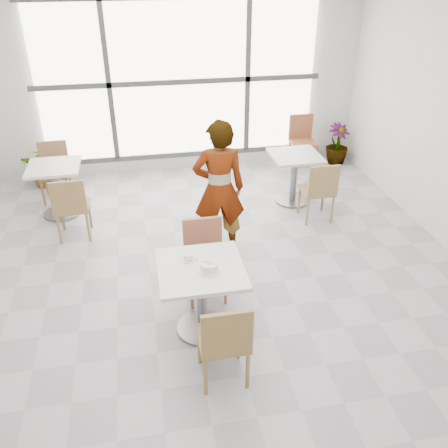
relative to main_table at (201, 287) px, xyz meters
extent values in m
plane|color=#9E9EA5|center=(0.28, 0.62, -0.52)|extent=(7.00, 7.00, 0.00)
plane|color=silver|center=(0.28, 4.12, 0.98)|extent=(6.00, 0.00, 6.00)
cube|color=white|center=(0.28, 4.06, 0.98)|extent=(4.40, 0.04, 2.40)
cube|color=#3F3F42|center=(0.28, 4.03, 0.98)|extent=(4.60, 0.05, 0.08)
cube|color=#3F3F42|center=(-0.82, 4.03, 0.98)|extent=(0.08, 0.05, 2.40)
cube|color=#3F3F42|center=(1.38, 4.03, 0.98)|extent=(0.08, 0.05, 2.40)
cube|color=#3F3F42|center=(0.28, 4.03, -0.24)|extent=(4.60, 0.05, 0.08)
cube|color=silver|center=(0.00, 0.00, 0.21)|extent=(0.80, 0.80, 0.04)
cylinder|color=slate|center=(0.00, 0.00, -0.17)|extent=(0.10, 0.10, 0.71)
cylinder|color=slate|center=(0.00, 0.00, -0.51)|extent=(0.52, 0.52, 0.03)
cube|color=olive|center=(0.09, -0.63, -0.09)|extent=(0.42, 0.42, 0.04)
cube|color=olive|center=(0.09, -0.82, 0.14)|extent=(0.42, 0.04, 0.42)
cylinder|color=olive|center=(0.27, -0.45, -0.32)|extent=(0.04, 0.04, 0.41)
cylinder|color=olive|center=(0.27, -0.81, -0.32)|extent=(0.04, 0.04, 0.41)
cylinder|color=olive|center=(-0.09, -0.45, -0.32)|extent=(0.04, 0.04, 0.41)
cylinder|color=olive|center=(-0.09, -0.81, -0.32)|extent=(0.04, 0.04, 0.41)
cube|color=#9E5B42|center=(0.12, 0.52, -0.09)|extent=(0.42, 0.42, 0.04)
cube|color=#9E5B42|center=(0.12, 0.71, 0.14)|extent=(0.42, 0.04, 0.42)
cylinder|color=#9E5B42|center=(-0.06, 0.34, -0.32)|extent=(0.04, 0.04, 0.41)
cylinder|color=#9E5B42|center=(-0.06, 0.70, -0.32)|extent=(0.04, 0.04, 0.41)
cylinder|color=#9E5B42|center=(0.30, 0.34, -0.32)|extent=(0.04, 0.04, 0.41)
cylinder|color=#9E5B42|center=(0.30, 0.70, -0.32)|extent=(0.04, 0.04, 0.41)
cylinder|color=silver|center=(0.07, -0.06, 0.23)|extent=(0.21, 0.21, 0.01)
cylinder|color=silver|center=(0.07, -0.06, 0.27)|extent=(0.16, 0.16, 0.07)
torus|color=silver|center=(0.07, -0.06, 0.31)|extent=(0.16, 0.16, 0.01)
cylinder|color=tan|center=(0.07, -0.06, 0.27)|extent=(0.14, 0.14, 0.05)
cylinder|color=beige|center=(0.07, -0.06, 0.30)|extent=(0.03, 0.03, 0.01)
cylinder|color=#EEE699|center=(0.07, -0.07, 0.31)|extent=(0.03, 0.03, 0.02)
cylinder|color=#F7E69F|center=(0.07, -0.07, 0.31)|extent=(0.03, 0.03, 0.02)
cylinder|color=beige|center=(0.08, -0.04, 0.31)|extent=(0.03, 0.03, 0.02)
cylinder|color=beige|center=(0.06, -0.08, 0.31)|extent=(0.03, 0.03, 0.02)
cylinder|color=beige|center=(0.08, -0.06, 0.31)|extent=(0.03, 0.03, 0.02)
cylinder|color=#F6EC9E|center=(0.11, -0.08, 0.31)|extent=(0.03, 0.03, 0.02)
cylinder|color=beige|center=(0.07, -0.04, 0.31)|extent=(0.03, 0.03, 0.02)
cylinder|color=beige|center=(0.11, -0.04, 0.31)|extent=(0.03, 0.03, 0.02)
cylinder|color=beige|center=(0.08, -0.03, 0.31)|extent=(0.03, 0.03, 0.01)
cylinder|color=beige|center=(0.03, -0.03, 0.31)|extent=(0.03, 0.03, 0.02)
cylinder|color=beige|center=(0.06, -0.09, 0.30)|extent=(0.03, 0.03, 0.01)
cylinder|color=#F6E99F|center=(0.06, -0.03, 0.31)|extent=(0.03, 0.03, 0.02)
cylinder|color=#F2E79C|center=(0.06, -0.05, 0.31)|extent=(0.03, 0.03, 0.02)
cylinder|color=silver|center=(-0.10, 0.14, 0.23)|extent=(0.13, 0.13, 0.01)
cylinder|color=silver|center=(-0.10, 0.14, 0.27)|extent=(0.08, 0.08, 0.06)
torus|color=silver|center=(-0.06, 0.14, 0.27)|extent=(0.05, 0.01, 0.05)
cylinder|color=black|center=(-0.10, 0.14, 0.29)|extent=(0.07, 0.07, 0.00)
cube|color=#B5B4B9|center=(-0.05, 0.12, 0.24)|extent=(0.09, 0.05, 0.00)
sphere|color=#B5B4B9|center=(-0.02, 0.13, 0.24)|extent=(0.02, 0.02, 0.02)
imported|color=black|center=(0.43, 1.40, 0.33)|extent=(0.64, 0.44, 1.70)
cube|color=silver|center=(-1.63, 2.76, 0.21)|extent=(0.70, 0.70, 0.04)
cylinder|color=slate|center=(-1.63, 2.76, -0.17)|extent=(0.10, 0.10, 0.71)
cylinder|color=slate|center=(-1.63, 2.76, -0.51)|extent=(0.52, 0.52, 0.03)
cube|color=silver|center=(1.76, 2.53, 0.21)|extent=(0.70, 0.70, 0.04)
cylinder|color=slate|center=(1.76, 2.53, -0.17)|extent=(0.10, 0.10, 0.71)
cylinder|color=slate|center=(1.76, 2.53, -0.51)|extent=(0.52, 0.52, 0.03)
cube|color=olive|center=(-1.37, 2.11, -0.09)|extent=(0.42, 0.42, 0.04)
cube|color=olive|center=(-1.37, 1.92, 0.14)|extent=(0.42, 0.04, 0.42)
cylinder|color=olive|center=(-1.19, 2.29, -0.32)|extent=(0.04, 0.04, 0.41)
cylinder|color=olive|center=(-1.19, 1.93, -0.32)|extent=(0.04, 0.04, 0.41)
cylinder|color=olive|center=(-1.55, 2.29, -0.32)|extent=(0.04, 0.04, 0.41)
cylinder|color=olive|center=(-1.55, 1.93, -0.32)|extent=(0.04, 0.04, 0.41)
cube|color=#8E6341|center=(-1.72, 3.25, -0.09)|extent=(0.42, 0.42, 0.04)
cube|color=#8E6341|center=(-1.72, 3.44, 0.14)|extent=(0.42, 0.04, 0.42)
cylinder|color=#8E6341|center=(-1.90, 3.07, -0.32)|extent=(0.04, 0.04, 0.41)
cylinder|color=#8E6341|center=(-1.90, 3.43, -0.32)|extent=(0.04, 0.04, 0.41)
cylinder|color=#8E6341|center=(-1.54, 3.07, -0.32)|extent=(0.04, 0.04, 0.41)
cylinder|color=#8E6341|center=(-1.54, 3.43, -0.32)|extent=(0.04, 0.04, 0.41)
cube|color=olive|center=(1.90, 1.97, -0.09)|extent=(0.42, 0.42, 0.04)
cube|color=olive|center=(1.90, 1.78, 0.14)|extent=(0.42, 0.04, 0.42)
cylinder|color=olive|center=(2.08, 2.15, -0.32)|extent=(0.04, 0.04, 0.41)
cylinder|color=olive|center=(2.08, 1.79, -0.32)|extent=(0.04, 0.04, 0.41)
cylinder|color=olive|center=(1.72, 2.15, -0.32)|extent=(0.04, 0.04, 0.41)
cylinder|color=olive|center=(1.72, 1.79, -0.32)|extent=(0.04, 0.04, 0.41)
cube|color=#965334|center=(2.35, 3.82, -0.09)|extent=(0.42, 0.42, 0.04)
cube|color=#965334|center=(2.35, 4.01, 0.14)|extent=(0.42, 0.04, 0.42)
cylinder|color=#965334|center=(2.17, 3.64, -0.32)|extent=(0.04, 0.04, 0.41)
cylinder|color=#965334|center=(2.17, 4.00, -0.32)|extent=(0.04, 0.04, 0.41)
cylinder|color=#965334|center=(2.53, 3.64, -0.32)|extent=(0.04, 0.04, 0.41)
cylinder|color=#965334|center=(2.53, 4.00, -0.32)|extent=(0.04, 0.04, 0.41)
imported|color=#42753C|center=(-1.97, 3.82, -0.19)|extent=(0.66, 0.59, 0.67)
imported|color=#55814A|center=(2.98, 3.82, -0.17)|extent=(0.48, 0.48, 0.71)
camera|label=1|loc=(-0.47, -3.58, 2.76)|focal=38.03mm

